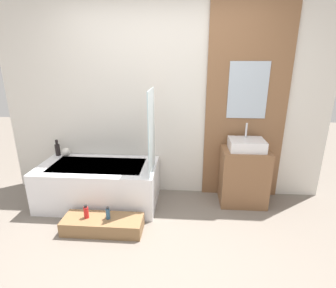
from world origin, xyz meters
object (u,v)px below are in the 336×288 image
(wooden_step_bench, at_px, (103,224))
(vase_round_light, at_px, (66,152))
(bathtub, at_px, (99,184))
(bottle_soap_secondary, at_px, (108,213))
(sink, at_px, (247,145))
(bottle_soap_primary, at_px, (86,212))
(vase_tall_dark, at_px, (58,149))

(wooden_step_bench, xyz_separation_m, vase_round_light, (-0.74, 0.85, 0.51))
(bathtub, xyz_separation_m, bottle_soap_secondary, (0.28, -0.58, -0.04))
(vase_round_light, bearing_deg, bottle_soap_secondary, -46.54)
(sink, xyz_separation_m, bottle_soap_secondary, (-1.55, -0.73, -0.57))
(bathtub, bearing_deg, wooden_step_bench, -69.49)
(sink, relative_size, bottle_soap_primary, 2.78)
(bottle_soap_secondary, bearing_deg, bottle_soap_primary, 180.00)
(bathtub, xyz_separation_m, vase_round_light, (-0.52, 0.27, 0.32))
(bathtub, relative_size, vase_round_light, 12.36)
(bottle_soap_secondary, bearing_deg, sink, 25.25)
(bathtub, height_order, vase_round_light, vase_round_light)
(wooden_step_bench, bearing_deg, vase_tall_dark, 134.68)
(vase_tall_dark, height_order, vase_round_light, vase_tall_dark)
(bottle_soap_primary, bearing_deg, wooden_step_bench, 0.00)
(vase_round_light, bearing_deg, wooden_step_bench, -48.92)
(bathtub, height_order, sink, sink)
(sink, relative_size, bottle_soap_secondary, 2.99)
(vase_round_light, bearing_deg, bathtub, -27.21)
(bathtub, height_order, vase_tall_dark, vase_tall_dark)
(bathtub, xyz_separation_m, wooden_step_bench, (0.22, -0.58, -0.19))
(bathtub, relative_size, bottle_soap_primary, 9.67)
(vase_tall_dark, distance_m, bottle_soap_secondary, 1.34)
(sink, bearing_deg, vase_tall_dark, 176.61)
(vase_tall_dark, bearing_deg, vase_round_light, -12.10)
(vase_round_light, distance_m, bottle_soap_secondary, 1.23)
(bathtub, xyz_separation_m, sink, (1.83, 0.15, 0.52))
(sink, height_order, bottle_soap_secondary, sink)
(sink, relative_size, vase_tall_dark, 1.90)
(wooden_step_bench, bearing_deg, sink, 24.36)
(sink, distance_m, vase_tall_dark, 2.49)
(sink, height_order, vase_round_light, sink)
(sink, distance_m, bottle_soap_primary, 2.01)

